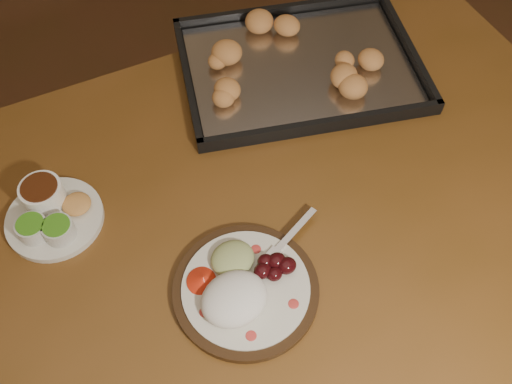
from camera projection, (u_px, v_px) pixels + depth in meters
ground at (239, 379)px, 1.60m from camera, size 4.00×4.00×0.00m
dining_table at (237, 244)px, 1.10m from camera, size 1.58×1.05×0.75m
dinner_plate at (242, 288)px, 0.93m from camera, size 0.30×0.24×0.06m
condiment_saucer at (50, 213)px, 1.00m from camera, size 0.17×0.17×0.06m
baking_tray at (300, 65)px, 1.22m from camera, size 0.59×0.51×0.05m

